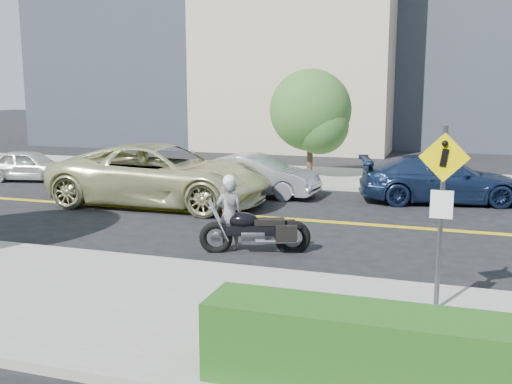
{
  "coord_description": "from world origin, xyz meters",
  "views": [
    {
      "loc": [
        4.32,
        -16.06,
        3.77
      ],
      "look_at": [
        -0.16,
        -2.5,
        1.2
      ],
      "focal_mm": 42.0,
      "sensor_mm": 36.0,
      "label": 1
    }
  ],
  "objects_px": {
    "parked_car_white": "(30,165)",
    "parked_car_blue": "(441,179)",
    "pedestrian_sign": "(442,201)",
    "motorcycle": "(255,221)",
    "suv": "(161,175)",
    "parked_car_silver": "(257,175)",
    "motorcyclist": "(229,212)"
  },
  "relations": [
    {
      "from": "parked_car_silver",
      "to": "parked_car_blue",
      "type": "distance_m",
      "value": 6.06
    },
    {
      "from": "pedestrian_sign",
      "to": "parked_car_white",
      "type": "height_order",
      "value": "pedestrian_sign"
    },
    {
      "from": "motorcycle",
      "to": "parked_car_silver",
      "type": "bearing_deg",
      "value": 89.59
    },
    {
      "from": "pedestrian_sign",
      "to": "parked_car_white",
      "type": "relative_size",
      "value": 0.83
    },
    {
      "from": "suv",
      "to": "parked_car_blue",
      "type": "xyz_separation_m",
      "value": [
        8.39,
        3.16,
        -0.21
      ]
    },
    {
      "from": "parked_car_white",
      "to": "parked_car_silver",
      "type": "bearing_deg",
      "value": -102.68
    },
    {
      "from": "parked_car_white",
      "to": "parked_car_blue",
      "type": "xyz_separation_m",
      "value": [
        15.57,
        0.48,
        0.14
      ]
    },
    {
      "from": "motorcycle",
      "to": "parked_car_white",
      "type": "distance_m",
      "value": 13.66
    },
    {
      "from": "motorcycle",
      "to": "suv",
      "type": "relative_size",
      "value": 0.35
    },
    {
      "from": "motorcycle",
      "to": "parked_car_blue",
      "type": "height_order",
      "value": "parked_car_blue"
    },
    {
      "from": "pedestrian_sign",
      "to": "motorcyclist",
      "type": "relative_size",
      "value": 1.71
    },
    {
      "from": "suv",
      "to": "parked_car_white",
      "type": "distance_m",
      "value": 7.68
    },
    {
      "from": "pedestrian_sign",
      "to": "parked_car_blue",
      "type": "relative_size",
      "value": 0.58
    },
    {
      "from": "motorcycle",
      "to": "parked_car_silver",
      "type": "distance_m",
      "value": 7.09
    },
    {
      "from": "pedestrian_sign",
      "to": "motorcycle",
      "type": "bearing_deg",
      "value": 145.46
    },
    {
      "from": "motorcycle",
      "to": "parked_car_silver",
      "type": "height_order",
      "value": "motorcycle"
    },
    {
      "from": "motorcycle",
      "to": "parked_car_white",
      "type": "relative_size",
      "value": 0.67
    },
    {
      "from": "motorcycle",
      "to": "motorcyclist",
      "type": "bearing_deg",
      "value": 154.32
    },
    {
      "from": "motorcycle",
      "to": "parked_car_blue",
      "type": "distance_m",
      "value": 8.39
    },
    {
      "from": "suv",
      "to": "parked_car_silver",
      "type": "relative_size",
      "value": 1.63
    },
    {
      "from": "motorcyclist",
      "to": "parked_car_white",
      "type": "xyz_separation_m",
      "value": [
        -11.08,
        6.9,
        -0.26
      ]
    },
    {
      "from": "parked_car_silver",
      "to": "motorcycle",
      "type": "bearing_deg",
      "value": -157.78
    },
    {
      "from": "suv",
      "to": "pedestrian_sign",
      "type": "bearing_deg",
      "value": -131.04
    },
    {
      "from": "motorcycle",
      "to": "parked_car_blue",
      "type": "xyz_separation_m",
      "value": [
        3.84,
        7.46,
        0.01
      ]
    },
    {
      "from": "pedestrian_sign",
      "to": "parked_car_white",
      "type": "bearing_deg",
      "value": 148.26
    },
    {
      "from": "parked_car_white",
      "to": "suv",
      "type": "bearing_deg",
      "value": -121.78
    },
    {
      "from": "motorcyclist",
      "to": "parked_car_silver",
      "type": "xyz_separation_m",
      "value": [
        -1.52,
        6.66,
        -0.17
      ]
    },
    {
      "from": "motorcyclist",
      "to": "motorcycle",
      "type": "bearing_deg",
      "value": 146.89
    },
    {
      "from": "suv",
      "to": "motorcyclist",
      "type": "bearing_deg",
      "value": -138.8
    },
    {
      "from": "motorcyclist",
      "to": "motorcycle",
      "type": "relative_size",
      "value": 0.72
    },
    {
      "from": "parked_car_white",
      "to": "parked_car_silver",
      "type": "xyz_separation_m",
      "value": [
        9.55,
        -0.24,
        0.09
      ]
    },
    {
      "from": "pedestrian_sign",
      "to": "parked_car_blue",
      "type": "distance_m",
      "value": 10.31
    }
  ]
}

